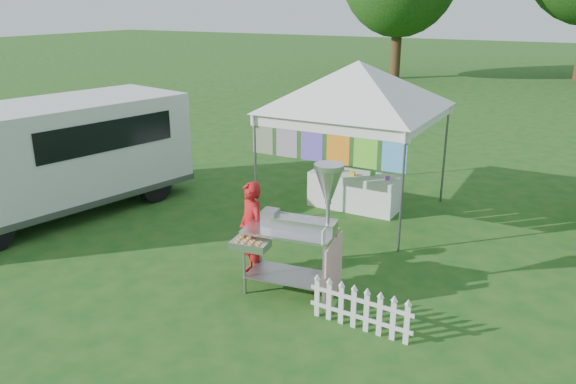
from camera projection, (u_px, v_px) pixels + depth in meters
The scene contains 7 objects.
ground at pixel (264, 283), 8.50m from camera, with size 120.00×120.00×0.00m, color #174C15.
canopy_main at pixel (359, 61), 10.44m from camera, with size 4.24×4.24×3.45m.
donut_cart at pixel (304, 220), 7.77m from camera, with size 1.44×1.15×1.99m.
vendor at pixel (251, 230), 8.51m from camera, with size 0.55×0.36×1.51m, color #AD1518.
cargo_van at pixel (59, 154), 11.06m from camera, with size 3.19×5.62×2.20m.
picket_fence at pixel (360, 310), 7.19m from camera, with size 1.44×0.11×0.56m.
display_table at pixel (354, 191), 11.47m from camera, with size 1.80×0.70×0.73m, color white.
Camera 1 is at (3.97, -6.49, 4.04)m, focal length 35.00 mm.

